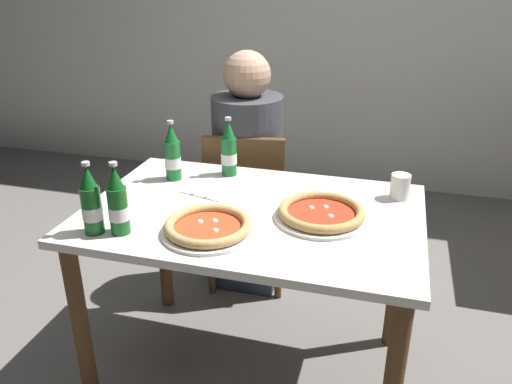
{
  "coord_description": "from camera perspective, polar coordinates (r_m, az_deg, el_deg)",
  "views": [
    {
      "loc": [
        0.45,
        -1.58,
        1.55
      ],
      "look_at": [
        0.0,
        0.05,
        0.8
      ],
      "focal_mm": 35.71,
      "sensor_mm": 36.0,
      "label": 1
    }
  ],
  "objects": [
    {
      "name": "back_wall_tiled",
      "position": [
        3.81,
        9.28,
        19.91
      ],
      "size": [
        7.0,
        0.1,
        2.6
      ],
      "primitive_type": "cube",
      "color": "silver",
      "rests_on": "ground_plane"
    },
    {
      "name": "pizza_margherita_near",
      "position": [
        1.68,
        -5.38,
        -3.93
      ],
      "size": [
        0.31,
        0.31,
        0.04
      ],
      "color": "white",
      "rests_on": "dining_table_main"
    },
    {
      "name": "beer_bottle_left",
      "position": [
        1.72,
        -17.98,
        -1.25
      ],
      "size": [
        0.07,
        0.07,
        0.25
      ],
      "color": "#14591E",
      "rests_on": "dining_table_main"
    },
    {
      "name": "pizza_marinara_far",
      "position": [
        1.78,
        7.35,
        -2.33
      ],
      "size": [
        0.33,
        0.33,
        0.04
      ],
      "color": "white",
      "rests_on": "dining_table_main"
    },
    {
      "name": "paper_cup",
      "position": [
        1.98,
        15.84,
        0.59
      ],
      "size": [
        0.07,
        0.07,
        0.09
      ],
      "primitive_type": "cylinder",
      "color": "white",
      "rests_on": "dining_table_main"
    },
    {
      "name": "beer_bottle_extra",
      "position": [
        1.69,
        -15.22,
        -1.29
      ],
      "size": [
        0.07,
        0.07,
        0.25
      ],
      "color": "#14591E",
      "rests_on": "dining_table_main"
    },
    {
      "name": "diner_seated",
      "position": [
        2.53,
        -0.93,
        1.46
      ],
      "size": [
        0.34,
        0.34,
        1.21
      ],
      "color": "#2D3342",
      "rests_on": "ground_plane"
    },
    {
      "name": "dining_table_main",
      "position": [
        1.88,
        -0.41,
        -5.18
      ],
      "size": [
        1.2,
        0.8,
        0.75
      ],
      "color": "silver",
      "rests_on": "ground_plane"
    },
    {
      "name": "chair_behind_table",
      "position": [
        2.52,
        -1.01,
        -1.12
      ],
      "size": [
        0.45,
        0.45,
        0.85
      ],
      "rotation": [
        0.0,
        0.0,
        3.29
      ],
      "color": "brown",
      "rests_on": "ground_plane"
    },
    {
      "name": "napkin_with_cutlery",
      "position": [
        2.01,
        -4.95,
        0.41
      ],
      "size": [
        0.22,
        0.22,
        0.01
      ],
      "color": "white",
      "rests_on": "dining_table_main"
    },
    {
      "name": "beer_bottle_center",
      "position": [
        2.09,
        -9.33,
        4.12
      ],
      "size": [
        0.07,
        0.07,
        0.25
      ],
      "color": "#196B2D",
      "rests_on": "dining_table_main"
    },
    {
      "name": "beer_bottle_right",
      "position": [
        2.11,
        -3.06,
        4.61
      ],
      "size": [
        0.07,
        0.07,
        0.25
      ],
      "color": "#196B2D",
      "rests_on": "dining_table_main"
    },
    {
      "name": "ground_plane",
      "position": [
        2.26,
        -0.36,
        -19.4
      ],
      "size": [
        8.0,
        8.0,
        0.0
      ],
      "primitive_type": "plane",
      "color": "slate"
    }
  ]
}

